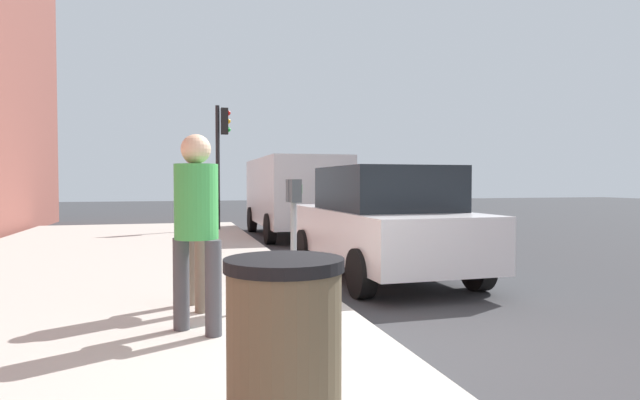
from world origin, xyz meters
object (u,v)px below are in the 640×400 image
(traffic_signal, at_px, (221,146))
(pedestrian_at_meter, at_px, (196,208))
(parking_meter, at_px, (294,214))
(parked_van_far, at_px, (294,192))
(parked_sedan_near, at_px, (382,222))
(trash_bin, at_px, (284,361))
(pedestrian_bystander, at_px, (196,215))

(traffic_signal, bearing_deg, pedestrian_at_meter, 173.69)
(parking_meter, relative_size, traffic_signal, 0.39)
(parking_meter, xyz_separation_m, parked_van_far, (8.65, -1.89, 0.09))
(parked_sedan_near, xyz_separation_m, traffic_signal, (7.77, 1.90, 1.68))
(parked_sedan_near, height_order, parked_van_far, parked_van_far)
(pedestrian_at_meter, distance_m, parked_sedan_near, 3.62)
(pedestrian_at_meter, height_order, parked_van_far, parked_van_far)
(trash_bin, bearing_deg, pedestrian_at_meter, 4.97)
(parking_meter, bearing_deg, parked_sedan_near, -42.93)
(parking_meter, height_order, parked_van_far, parked_van_far)
(parking_meter, relative_size, pedestrian_bystander, 0.78)
(parking_meter, bearing_deg, trash_bin, 166.85)
(pedestrian_at_meter, relative_size, parked_van_far, 0.35)
(pedestrian_bystander, bearing_deg, parking_meter, -3.59)
(pedestrian_bystander, distance_m, parked_sedan_near, 4.26)
(parked_van_far, bearing_deg, pedestrian_bystander, 162.62)
(pedestrian_at_meter, height_order, pedestrian_bystander, pedestrian_at_meter)
(parking_meter, relative_size, trash_bin, 1.40)
(pedestrian_at_meter, xyz_separation_m, parked_sedan_near, (2.02, -2.98, -0.35))
(parking_meter, bearing_deg, traffic_signal, 0.02)
(traffic_signal, xyz_separation_m, trash_bin, (-13.20, 0.79, -1.92))
(trash_bin, bearing_deg, pedestrian_bystander, 7.60)
(pedestrian_at_meter, bearing_deg, pedestrian_bystander, -106.80)
(pedestrian_at_meter, relative_size, trash_bin, 1.82)
(parked_van_far, height_order, trash_bin, parked_van_far)
(parked_van_far, relative_size, trash_bin, 5.17)
(pedestrian_bystander, height_order, parked_van_far, parked_van_far)
(parking_meter, xyz_separation_m, pedestrian_bystander, (-0.96, 1.11, 0.06))
(parked_van_far, xyz_separation_m, trash_bin, (-12.04, 2.68, -0.60))
(pedestrian_at_meter, bearing_deg, parked_sedan_near, 19.02)
(pedestrian_bystander, xyz_separation_m, trash_bin, (-2.43, -0.32, -0.57))
(parked_sedan_near, distance_m, traffic_signal, 8.18)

